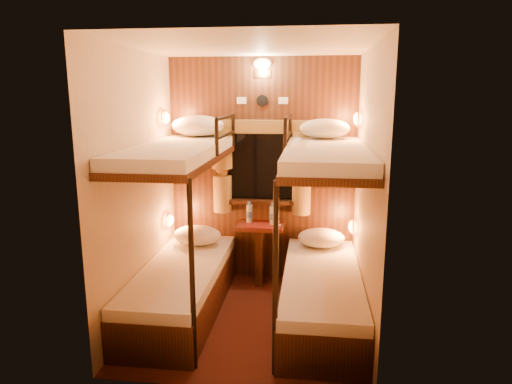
# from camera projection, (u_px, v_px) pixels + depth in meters

# --- Properties ---
(floor) EXTENTS (2.10, 2.10, 0.00)m
(floor) POSITION_uv_depth(u_px,v_px,m) (250.00, 318.00, 4.20)
(floor) COLOR #3B1010
(floor) RESTS_ON ground
(ceiling) EXTENTS (2.10, 2.10, 0.00)m
(ceiling) POSITION_uv_depth(u_px,v_px,m) (249.00, 46.00, 3.69)
(ceiling) COLOR silver
(ceiling) RESTS_ON wall_back
(wall_back) EXTENTS (2.40, 0.00, 2.40)m
(wall_back) POSITION_uv_depth(u_px,v_px,m) (262.00, 171.00, 4.96)
(wall_back) COLOR #C6B293
(wall_back) RESTS_ON floor
(wall_front) EXTENTS (2.40, 0.00, 2.40)m
(wall_front) POSITION_uv_depth(u_px,v_px,m) (227.00, 224.00, 2.93)
(wall_front) COLOR #C6B293
(wall_front) RESTS_ON floor
(wall_left) EXTENTS (0.00, 2.40, 2.40)m
(wall_left) POSITION_uv_depth(u_px,v_px,m) (138.00, 187.00, 4.07)
(wall_left) COLOR #C6B293
(wall_left) RESTS_ON floor
(wall_right) EXTENTS (0.00, 2.40, 2.40)m
(wall_right) POSITION_uv_depth(u_px,v_px,m) (367.00, 193.00, 3.82)
(wall_right) COLOR #C6B293
(wall_right) RESTS_ON floor
(back_panel) EXTENTS (2.00, 0.03, 2.40)m
(back_panel) POSITION_uv_depth(u_px,v_px,m) (262.00, 171.00, 4.95)
(back_panel) COLOR black
(back_panel) RESTS_ON floor
(bunk_left) EXTENTS (0.72, 1.90, 1.82)m
(bunk_left) POSITION_uv_depth(u_px,v_px,m) (181.00, 255.00, 4.22)
(bunk_left) COLOR black
(bunk_left) RESTS_ON floor
(bunk_right) EXTENTS (0.72, 1.90, 1.82)m
(bunk_right) POSITION_uv_depth(u_px,v_px,m) (322.00, 261.00, 4.07)
(bunk_right) COLOR black
(bunk_right) RESTS_ON floor
(window) EXTENTS (1.00, 0.12, 0.79)m
(window) POSITION_uv_depth(u_px,v_px,m) (262.00, 173.00, 4.92)
(window) COLOR black
(window) RESTS_ON back_panel
(curtains) EXTENTS (1.10, 0.22, 1.00)m
(curtains) POSITION_uv_depth(u_px,v_px,m) (262.00, 166.00, 4.87)
(curtains) COLOR olive
(curtains) RESTS_ON back_panel
(back_fixtures) EXTENTS (0.54, 0.09, 0.48)m
(back_fixtures) POSITION_uv_depth(u_px,v_px,m) (262.00, 71.00, 4.70)
(back_fixtures) COLOR black
(back_fixtures) RESTS_ON back_panel
(reading_lamps) EXTENTS (2.00, 0.20, 1.25)m
(reading_lamps) POSITION_uv_depth(u_px,v_px,m) (259.00, 172.00, 4.62)
(reading_lamps) COLOR orange
(reading_lamps) RESTS_ON wall_left
(table) EXTENTS (0.50, 0.34, 0.66)m
(table) POSITION_uv_depth(u_px,v_px,m) (260.00, 245.00, 4.93)
(table) COLOR maroon
(table) RESTS_ON floor
(bottle_left) EXTENTS (0.07, 0.07, 0.24)m
(bottle_left) POSITION_uv_depth(u_px,v_px,m) (249.00, 213.00, 4.93)
(bottle_left) COLOR #99BFE5
(bottle_left) RESTS_ON table
(bottle_right) EXTENTS (0.07, 0.07, 0.24)m
(bottle_right) POSITION_uv_depth(u_px,v_px,m) (273.00, 215.00, 4.86)
(bottle_right) COLOR #99BFE5
(bottle_right) RESTS_ON table
(sachet_a) EXTENTS (0.09, 0.08, 0.01)m
(sachet_a) POSITION_uv_depth(u_px,v_px,m) (277.00, 225.00, 4.85)
(sachet_a) COLOR silver
(sachet_a) RESTS_ON table
(sachet_b) EXTENTS (0.07, 0.06, 0.00)m
(sachet_b) POSITION_uv_depth(u_px,v_px,m) (271.00, 224.00, 4.89)
(sachet_b) COLOR silver
(sachet_b) RESTS_ON table
(pillow_lower_left) EXTENTS (0.51, 0.36, 0.20)m
(pillow_lower_left) POSITION_uv_depth(u_px,v_px,m) (197.00, 235.00, 4.82)
(pillow_lower_left) COLOR white
(pillow_lower_left) RESTS_ON bunk_left
(pillow_lower_right) EXTENTS (0.49, 0.35, 0.19)m
(pillow_lower_right) POSITION_uv_depth(u_px,v_px,m) (321.00, 238.00, 4.74)
(pillow_lower_right) COLOR white
(pillow_lower_right) RESTS_ON bunk_right
(pillow_upper_left) EXTENTS (0.55, 0.39, 0.22)m
(pillow_upper_left) POSITION_uv_depth(u_px,v_px,m) (198.00, 126.00, 4.72)
(pillow_upper_left) COLOR white
(pillow_upper_left) RESTS_ON bunk_left
(pillow_upper_right) EXTENTS (0.50, 0.35, 0.19)m
(pillow_upper_right) POSITION_uv_depth(u_px,v_px,m) (325.00, 128.00, 4.49)
(pillow_upper_right) COLOR white
(pillow_upper_right) RESTS_ON bunk_right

